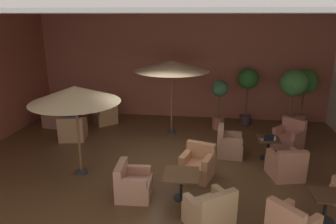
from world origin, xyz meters
The scene contains 26 objects.
ground_plane centered at (0.00, 0.00, -0.01)m, with size 11.36×8.48×0.02m, color brown.
wall_back_brick centered at (0.00, 4.20, 2.00)m, with size 11.36×0.08×4.00m, color #9A5442.
ceiling_slab centered at (0.00, 0.00, 4.03)m, with size 11.36×8.48×0.06m, color silver.
cafe_table_front_left centered at (2.87, 0.57, 0.43)m, with size 0.61×0.61×0.61m.
armchair_front_left_north centered at (3.14, -0.51, 0.31)m, with size 0.92×0.96×0.83m.
armchair_front_left_east centered at (3.62, 1.39, 0.33)m, with size 1.03×1.03×0.93m.
armchair_front_left_south centered at (1.76, 0.63, 0.33)m, with size 0.76×0.77×0.88m.
cafe_table_front_right centered at (-3.49, 2.20, 0.46)m, with size 0.69×0.69×0.61m.
armchair_front_right_north centered at (-4.50, 2.38, 0.33)m, with size 0.84×0.87×0.89m.
armchair_front_right_east centered at (-3.28, 1.19, 0.31)m, with size 0.95×0.94×0.83m.
armchair_front_right_south centered at (-2.75, 2.93, 0.32)m, with size 1.07×1.07×0.88m.
cafe_table_mid_center centered at (0.61, -1.84, 0.50)m, with size 0.81×0.81×0.61m.
armchair_mid_center_north centered at (0.92, -0.78, 0.31)m, with size 0.93×0.95×0.84m.
armchair_mid_center_east centered at (-0.49, -1.91, 0.30)m, with size 0.80×0.82×0.80m.
armchair_mid_center_south centered at (1.26, -2.73, 0.31)m, with size 1.09×1.07×0.83m.
cafe_table_rear_right centered at (3.53, -2.28, 0.43)m, with size 0.64×0.64×0.61m.
patio_umbrella_tall_red centered at (-2.09, -1.02, 2.12)m, with size 2.22×2.22×2.33m.
patio_umbrella_center_beige centered at (-0.13, 2.24, 2.35)m, with size 2.52×2.52×2.53m.
potted_tree_left_corner centered at (4.51, 3.61, 1.54)m, with size 0.87×0.87×2.12m.
potted_tree_mid_left centered at (3.89, 2.63, 1.64)m, with size 0.88×0.88×2.26m.
potted_tree_mid_right centered at (2.51, 3.55, 1.54)m, with size 0.75×0.75×2.11m.
potted_tree_right_corner centered at (1.49, 2.89, 1.12)m, with size 0.58×0.58×1.79m.
patron_blue_shirt centered at (-2.79, 2.90, 0.71)m, with size 0.41×0.41×0.64m.
patron_by_window centered at (-3.29, 1.23, 0.76)m, with size 0.43×0.28×0.69m.
iced_drink_cup centered at (3.00, 0.45, 0.67)m, with size 0.08×0.08×0.11m, color white.
open_laptop centered at (2.81, 0.41, 0.66)m, with size 0.37×0.32×0.20m.
Camera 1 is at (1.18, -8.09, 3.98)m, focal length 33.83 mm.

